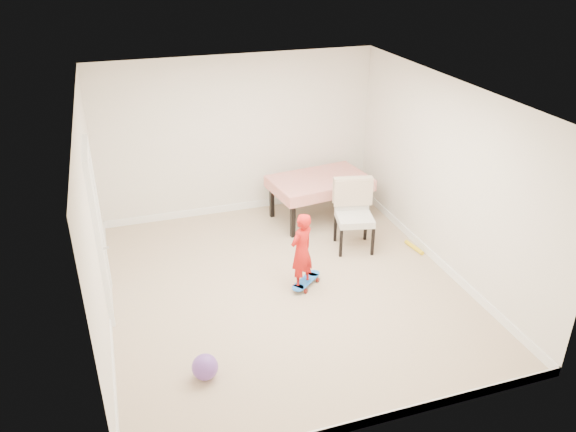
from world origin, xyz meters
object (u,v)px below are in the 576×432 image
object	(u,v)px
dining_chair	(355,216)
balloon	(205,367)
skateboard	(306,283)
dining_table	(319,198)
child	(301,253)

from	to	relation	value
dining_chair	balloon	bearing A→B (deg)	-129.44
skateboard	balloon	distance (m)	2.07
balloon	dining_table	bearing A→B (deg)	51.79
skateboard	dining_chair	bearing A→B (deg)	-3.12
dining_table	skateboard	xyz separation A→B (m)	(-0.87, -1.82, -0.32)
skateboard	child	xyz separation A→B (m)	(-0.08, -0.02, 0.48)
dining_table	balloon	distance (m)	4.00
dining_chair	balloon	world-z (taller)	dining_chair
dining_table	child	size ratio (longest dim) A/B	1.46
dining_table	dining_chair	bearing A→B (deg)	-90.61
dining_chair	child	size ratio (longest dim) A/B	1.00
dining_table	balloon	bearing A→B (deg)	-135.98
dining_chair	child	bearing A→B (deg)	-132.68
dining_table	child	xyz separation A→B (m)	(-0.95, -1.84, 0.17)
skateboard	child	bearing A→B (deg)	155.09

